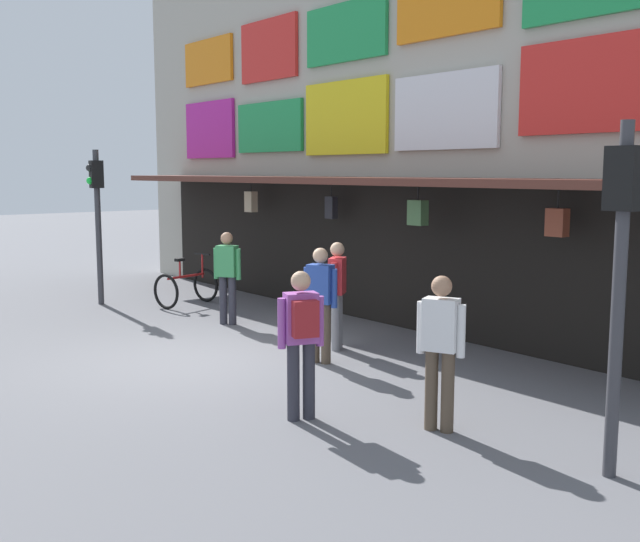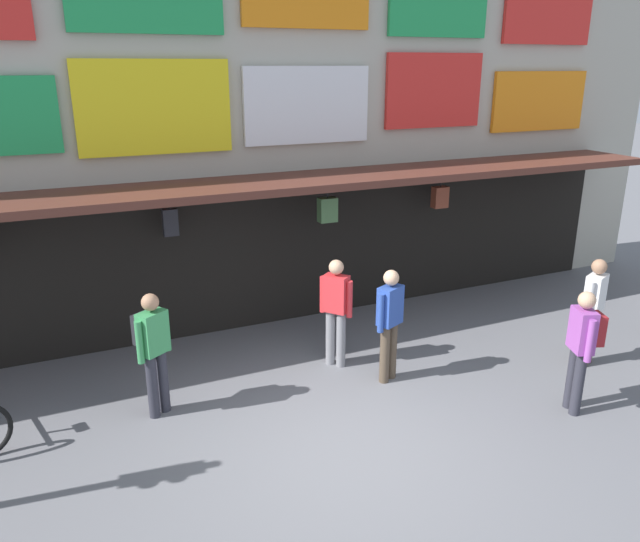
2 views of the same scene
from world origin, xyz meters
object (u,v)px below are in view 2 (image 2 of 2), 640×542
at_px(pedestrian_in_green, 390,319).
at_px(pedestrian_in_red, 593,306).
at_px(pedestrian_in_yellow, 583,343).
at_px(pedestrian_in_blue, 336,307).
at_px(pedestrian_in_purple, 153,345).

relative_size(pedestrian_in_green, pedestrian_in_red, 1.00).
height_order(pedestrian_in_yellow, pedestrian_in_green, same).
xyz_separation_m(pedestrian_in_blue, pedestrian_in_purple, (-2.72, -0.28, 0.04)).
height_order(pedestrian_in_green, pedestrian_in_purple, same).
xyz_separation_m(pedestrian_in_green, pedestrian_in_purple, (-3.21, 0.45, 0.04)).
bearing_deg(pedestrian_in_yellow, pedestrian_in_green, 136.16).
bearing_deg(pedestrian_in_red, pedestrian_in_yellow, -142.17).
relative_size(pedestrian_in_yellow, pedestrian_in_purple, 1.00).
xyz_separation_m(pedestrian_in_green, pedestrian_in_red, (3.02, -0.82, 0.00)).
distance_m(pedestrian_in_red, pedestrian_in_purple, 6.35).
bearing_deg(pedestrian_in_green, pedestrian_in_purple, 171.95).
relative_size(pedestrian_in_blue, pedestrian_in_red, 1.00).
height_order(pedestrian_in_blue, pedestrian_in_green, same).
bearing_deg(pedestrian_in_green, pedestrian_in_blue, 123.71).
xyz_separation_m(pedestrian_in_yellow, pedestrian_in_green, (-1.82, 1.75, -0.04)).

